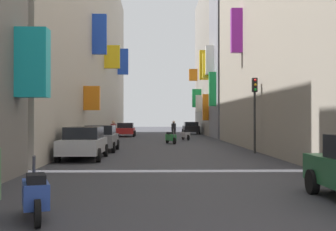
{
  "coord_description": "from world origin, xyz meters",
  "views": [
    {
      "loc": [
        -0.69,
        -2.18,
        1.83
      ],
      "look_at": [
        0.34,
        31.77,
        2.08
      ],
      "focal_mm": 47.75,
      "sensor_mm": 36.0,
      "label": 1
    }
  ],
  "objects_px": {
    "parked_car_silver": "(84,142)",
    "parked_car_red": "(126,129)",
    "pedestrian_near_right": "(174,131)",
    "parked_car_grey": "(100,138)",
    "parked_car_black": "(191,128)",
    "scooter_silver": "(186,135)",
    "pedestrian_near_left": "(113,133)",
    "traffic_light_near_corner": "(255,102)",
    "scooter_green": "(171,137)",
    "scooter_blue": "(35,194)"
  },
  "relations": [
    {
      "from": "parked_car_silver",
      "to": "parked_car_red",
      "type": "bearing_deg",
      "value": 89.53
    },
    {
      "from": "pedestrian_near_right",
      "to": "parked_car_grey",
      "type": "bearing_deg",
      "value": -112.15
    },
    {
      "from": "parked_car_black",
      "to": "parked_car_red",
      "type": "distance_m",
      "value": 9.89
    },
    {
      "from": "parked_car_silver",
      "to": "parked_car_grey",
      "type": "xyz_separation_m",
      "value": [
        0.16,
        5.01,
        0.0
      ]
    },
    {
      "from": "parked_car_black",
      "to": "parked_car_red",
      "type": "bearing_deg",
      "value": -137.98
    },
    {
      "from": "scooter_silver",
      "to": "pedestrian_near_left",
      "type": "height_order",
      "value": "pedestrian_near_left"
    },
    {
      "from": "parked_car_black",
      "to": "scooter_silver",
      "type": "height_order",
      "value": "parked_car_black"
    },
    {
      "from": "parked_car_red",
      "to": "traffic_light_near_corner",
      "type": "xyz_separation_m",
      "value": [
        8.32,
        -22.96,
        2.0
      ]
    },
    {
      "from": "parked_car_red",
      "to": "scooter_green",
      "type": "height_order",
      "value": "parked_car_red"
    },
    {
      "from": "parked_car_black",
      "to": "traffic_light_near_corner",
      "type": "bearing_deg",
      "value": -88.11
    },
    {
      "from": "scooter_blue",
      "to": "traffic_light_near_corner",
      "type": "xyz_separation_m",
      "value": [
        7.49,
        15.33,
        2.28
      ]
    },
    {
      "from": "parked_car_silver",
      "to": "scooter_silver",
      "type": "bearing_deg",
      "value": 71.9
    },
    {
      "from": "scooter_blue",
      "to": "traffic_light_near_corner",
      "type": "relative_size",
      "value": 0.44
    },
    {
      "from": "scooter_green",
      "to": "traffic_light_near_corner",
      "type": "relative_size",
      "value": 0.47
    },
    {
      "from": "parked_car_silver",
      "to": "scooter_green",
      "type": "height_order",
      "value": "parked_car_silver"
    },
    {
      "from": "scooter_green",
      "to": "traffic_light_near_corner",
      "type": "xyz_separation_m",
      "value": [
        4.13,
        -9.24,
        2.28
      ]
    },
    {
      "from": "scooter_silver",
      "to": "pedestrian_near_left",
      "type": "xyz_separation_m",
      "value": [
        -5.46,
        -8.35,
        0.39
      ]
    },
    {
      "from": "parked_car_red",
      "to": "pedestrian_near_left",
      "type": "distance_m",
      "value": 16.39
    },
    {
      "from": "parked_car_red",
      "to": "traffic_light_near_corner",
      "type": "relative_size",
      "value": 1.03
    },
    {
      "from": "scooter_blue",
      "to": "scooter_green",
      "type": "xyz_separation_m",
      "value": [
        3.36,
        24.57,
        0.0
      ]
    },
    {
      "from": "parked_car_red",
      "to": "parked_car_black",
      "type": "bearing_deg",
      "value": 42.02
    },
    {
      "from": "parked_car_grey",
      "to": "pedestrian_near_right",
      "type": "xyz_separation_m",
      "value": [
        4.64,
        11.4,
        0.06
      ]
    },
    {
      "from": "scooter_blue",
      "to": "pedestrian_near_right",
      "type": "bearing_deg",
      "value": 82.52
    },
    {
      "from": "scooter_green",
      "to": "pedestrian_near_right",
      "type": "height_order",
      "value": "pedestrian_near_right"
    },
    {
      "from": "parked_car_silver",
      "to": "parked_car_black",
      "type": "bearing_deg",
      "value": 77.0
    },
    {
      "from": "parked_car_black",
      "to": "parked_car_red",
      "type": "xyz_separation_m",
      "value": [
        -7.35,
        -6.62,
        -0.03
      ]
    },
    {
      "from": "parked_car_black",
      "to": "scooter_silver",
      "type": "relative_size",
      "value": 2.39
    },
    {
      "from": "pedestrian_near_left",
      "to": "scooter_green",
      "type": "bearing_deg",
      "value": 34.06
    },
    {
      "from": "parked_car_red",
      "to": "parked_car_silver",
      "type": "bearing_deg",
      "value": -90.47
    },
    {
      "from": "parked_car_red",
      "to": "pedestrian_near_right",
      "type": "distance_m",
      "value": 10.76
    },
    {
      "from": "pedestrian_near_right",
      "to": "scooter_silver",
      "type": "bearing_deg",
      "value": 56.55
    },
    {
      "from": "pedestrian_near_right",
      "to": "traffic_light_near_corner",
      "type": "bearing_deg",
      "value": -74.21
    },
    {
      "from": "scooter_blue",
      "to": "pedestrian_near_left",
      "type": "distance_m",
      "value": 21.91
    },
    {
      "from": "parked_car_grey",
      "to": "traffic_light_near_corner",
      "type": "bearing_deg",
      "value": -12.3
    },
    {
      "from": "parked_car_black",
      "to": "pedestrian_near_left",
      "type": "height_order",
      "value": "pedestrian_near_left"
    },
    {
      "from": "scooter_blue",
      "to": "pedestrian_near_right",
      "type": "height_order",
      "value": "pedestrian_near_right"
    },
    {
      "from": "scooter_blue",
      "to": "pedestrian_near_left",
      "type": "height_order",
      "value": "pedestrian_near_left"
    },
    {
      "from": "parked_car_grey",
      "to": "scooter_green",
      "type": "xyz_separation_m",
      "value": [
        4.25,
        7.42,
        -0.31
      ]
    },
    {
      "from": "scooter_blue",
      "to": "parked_car_grey",
      "type": "bearing_deg",
      "value": 92.98
    },
    {
      "from": "traffic_light_near_corner",
      "to": "scooter_green",
      "type": "bearing_deg",
      "value": 114.07
    },
    {
      "from": "parked_car_silver",
      "to": "pedestrian_near_left",
      "type": "distance_m",
      "value": 9.76
    },
    {
      "from": "parked_car_red",
      "to": "scooter_silver",
      "type": "distance_m",
      "value": 9.86
    },
    {
      "from": "parked_car_silver",
      "to": "traffic_light_near_corner",
      "type": "height_order",
      "value": "traffic_light_near_corner"
    },
    {
      "from": "scooter_blue",
      "to": "scooter_green",
      "type": "height_order",
      "value": "same"
    },
    {
      "from": "scooter_green",
      "to": "scooter_blue",
      "type": "bearing_deg",
      "value": -97.78
    },
    {
      "from": "pedestrian_near_left",
      "to": "pedestrian_near_right",
      "type": "xyz_separation_m",
      "value": [
        4.34,
        6.66,
        -0.03
      ]
    },
    {
      "from": "parked_car_grey",
      "to": "scooter_blue",
      "type": "bearing_deg",
      "value": -87.02
    },
    {
      "from": "parked_car_grey",
      "to": "scooter_blue",
      "type": "relative_size",
      "value": 2.3
    },
    {
      "from": "parked_car_black",
      "to": "scooter_green",
      "type": "xyz_separation_m",
      "value": [
        -3.15,
        -20.34,
        -0.31
      ]
    },
    {
      "from": "parked_car_red",
      "to": "pedestrian_near_left",
      "type": "xyz_separation_m",
      "value": [
        0.24,
        -16.39,
        0.11
      ]
    }
  ]
}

